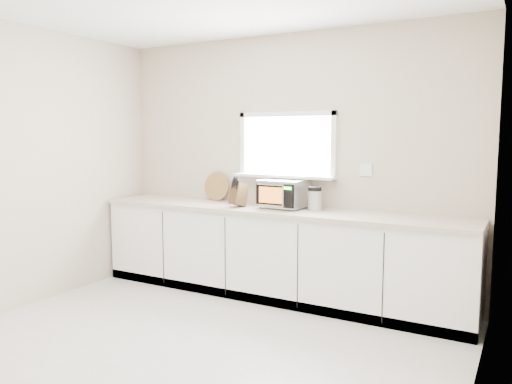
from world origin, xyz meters
The scene contains 8 objects.
ground centered at (0.00, 0.00, 0.00)m, with size 4.00×4.00×0.00m, color beige.
back_wall centered at (0.00, 2.00, 1.36)m, with size 4.00×0.17×2.70m.
cabinets centered at (0.00, 1.70, 0.44)m, with size 3.92×0.60×0.88m, color white.
countertop centered at (0.00, 1.69, 0.90)m, with size 3.92×0.64×0.04m, color #BFB49D.
microwave centered at (0.07, 1.76, 1.07)m, with size 0.46×0.39×0.29m.
knife_block centered at (-0.37, 1.61, 1.06)m, with size 0.14×0.24×0.32m.
cutting_board centered at (-0.85, 1.94, 1.08)m, with size 0.32×0.32×0.02m, color olive.
coffee_grinder centered at (0.41, 1.77, 1.04)m, with size 0.16×0.16×0.24m.
Camera 1 is at (2.26, -2.76, 1.65)m, focal length 35.00 mm.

